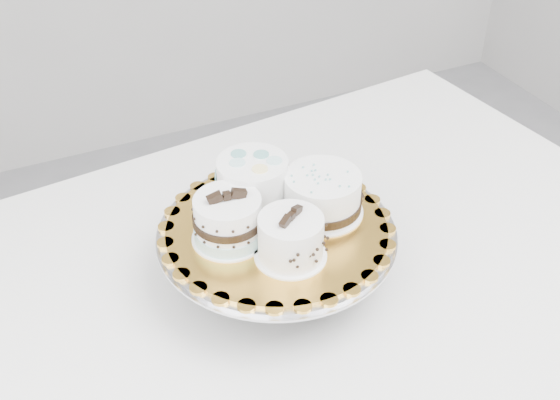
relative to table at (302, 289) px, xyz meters
name	(u,v)px	position (x,y,z in m)	size (l,w,h in m)	color
table	(302,289)	(0.00, 0.00, 0.00)	(1.33, 0.96, 0.75)	white
cake_stand	(277,245)	(-0.06, -0.03, 0.14)	(0.36, 0.36, 0.10)	gray
cake_board	(277,228)	(-0.06, -0.03, 0.17)	(0.33, 0.33, 0.00)	gold
cake_swirl	(291,239)	(-0.07, -0.09, 0.21)	(0.13, 0.13, 0.08)	white
cake_banded	(228,221)	(-0.13, -0.02, 0.21)	(0.11, 0.11, 0.09)	white
cake_dots	(253,183)	(-0.07, 0.04, 0.22)	(0.14, 0.14, 0.08)	white
cake_ribbon	(323,195)	(0.02, -0.02, 0.21)	(0.13, 0.13, 0.07)	white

